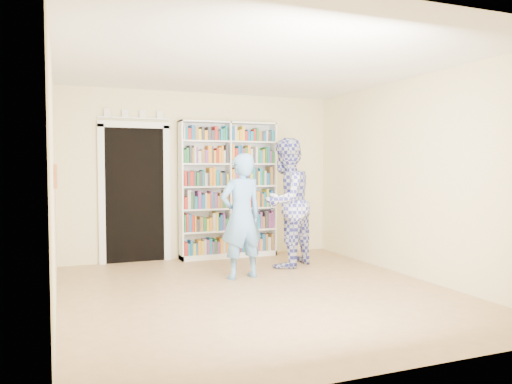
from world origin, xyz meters
The scene contains 11 objects.
floor centered at (0.00, 0.00, 0.00)m, with size 5.00×5.00×0.00m, color #987149.
ceiling centered at (0.00, 0.00, 2.70)m, with size 5.00×5.00×0.00m, color white.
wall_back centered at (0.00, 2.50, 1.35)m, with size 4.50×4.50×0.00m, color beige.
wall_left centered at (-2.25, 0.00, 1.35)m, with size 5.00×5.00×0.00m, color beige.
wall_right centered at (2.25, 0.00, 1.35)m, with size 5.00×5.00×0.00m, color beige.
bookshelf centered at (0.39, 2.34, 1.13)m, with size 1.62×0.30×2.23m.
doorway centered at (-1.10, 2.48, 1.18)m, with size 1.10×0.08×2.43m.
wall_art centered at (-2.23, 0.20, 1.40)m, with size 0.03×0.25×0.25m, color maroon.
man_blue centered at (0.06, 0.79, 0.84)m, with size 0.61×0.40×1.68m, color #5F96D3.
man_plaid centered at (0.95, 1.29, 0.96)m, with size 0.94×0.73×1.92m, color #33369E.
paper_sheet centered at (1.05, 1.10, 1.04)m, with size 0.22×0.01×0.31m, color white.
Camera 1 is at (-2.19, -5.46, 1.51)m, focal length 35.00 mm.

